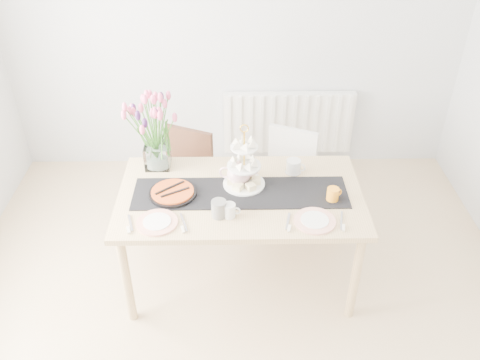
{
  "coord_description": "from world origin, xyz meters",
  "views": [
    {
      "loc": [
        -0.02,
        -1.98,
        2.73
      ],
      "look_at": [
        0.02,
        0.63,
        0.89
      ],
      "focal_mm": 38.0,
      "sensor_mm": 36.0,
      "label": 1
    }
  ],
  "objects_px": {
    "tart_tin": "(173,193)",
    "mug_orange": "(333,195)",
    "chair_white": "(287,172)",
    "chair_brown": "(185,173)",
    "teapot": "(239,174)",
    "cream_jug": "(293,167)",
    "dining_table": "(240,203)",
    "radiator": "(288,123)",
    "cake_stand": "(244,171)",
    "tulip_vase": "(154,123)",
    "mug_white": "(229,210)",
    "mug_grey": "(219,209)",
    "plate_left": "(157,222)",
    "plate_right": "(315,221)"
  },
  "relations": [
    {
      "from": "tart_tin",
      "to": "mug_orange",
      "type": "bearing_deg",
      "value": -3.89
    },
    {
      "from": "chair_white",
      "to": "tulip_vase",
      "type": "height_order",
      "value": "tulip_vase"
    },
    {
      "from": "tart_tin",
      "to": "plate_right",
      "type": "distance_m",
      "value": 0.93
    },
    {
      "from": "chair_white",
      "to": "radiator",
      "type": "bearing_deg",
      "value": 108.33
    },
    {
      "from": "mug_white",
      "to": "radiator",
      "type": "bearing_deg",
      "value": 78.98
    },
    {
      "from": "tulip_vase",
      "to": "plate_left",
      "type": "distance_m",
      "value": 0.72
    },
    {
      "from": "tart_tin",
      "to": "plate_left",
      "type": "relative_size",
      "value": 1.22
    },
    {
      "from": "chair_white",
      "to": "cake_stand",
      "type": "distance_m",
      "value": 0.79
    },
    {
      "from": "radiator",
      "to": "teapot",
      "type": "distance_m",
      "value": 1.53
    },
    {
      "from": "mug_orange",
      "to": "chair_white",
      "type": "bearing_deg",
      "value": 78.96
    },
    {
      "from": "cake_stand",
      "to": "mug_grey",
      "type": "distance_m",
      "value": 0.36
    },
    {
      "from": "plate_right",
      "to": "chair_white",
      "type": "bearing_deg",
      "value": 93.63
    },
    {
      "from": "chair_brown",
      "to": "tulip_vase",
      "type": "relative_size",
      "value": 1.29
    },
    {
      "from": "teapot",
      "to": "mug_orange",
      "type": "bearing_deg",
      "value": -6.27
    },
    {
      "from": "dining_table",
      "to": "cake_stand",
      "type": "xyz_separation_m",
      "value": [
        0.03,
        0.09,
        0.19
      ]
    },
    {
      "from": "cake_stand",
      "to": "plate_left",
      "type": "bearing_deg",
      "value": -144.16
    },
    {
      "from": "plate_left",
      "to": "mug_grey",
      "type": "bearing_deg",
      "value": 9.86
    },
    {
      "from": "teapot",
      "to": "mug_orange",
      "type": "height_order",
      "value": "teapot"
    },
    {
      "from": "cake_stand",
      "to": "mug_orange",
      "type": "xyz_separation_m",
      "value": [
        0.56,
        -0.17,
        -0.07
      ]
    },
    {
      "from": "chair_white",
      "to": "tulip_vase",
      "type": "xyz_separation_m",
      "value": [
        -0.96,
        -0.33,
        0.63
      ]
    },
    {
      "from": "tulip_vase",
      "to": "teapot",
      "type": "bearing_deg",
      "value": -22.23
    },
    {
      "from": "tart_tin",
      "to": "chair_brown",
      "type": "bearing_deg",
      "value": 89.28
    },
    {
      "from": "teapot",
      "to": "cream_jug",
      "type": "height_order",
      "value": "teapot"
    },
    {
      "from": "cake_stand",
      "to": "plate_right",
      "type": "bearing_deg",
      "value": -42.49
    },
    {
      "from": "radiator",
      "to": "dining_table",
      "type": "xyz_separation_m",
      "value": [
        -0.47,
        -1.51,
        0.22
      ]
    },
    {
      "from": "tart_tin",
      "to": "chair_white",
      "type": "bearing_deg",
      "value": 39.62
    },
    {
      "from": "dining_table",
      "to": "mug_white",
      "type": "height_order",
      "value": "mug_white"
    },
    {
      "from": "chair_brown",
      "to": "mug_orange",
      "type": "relative_size",
      "value": 8.75
    },
    {
      "from": "mug_white",
      "to": "teapot",
      "type": "bearing_deg",
      "value": 86.11
    },
    {
      "from": "teapot",
      "to": "mug_grey",
      "type": "relative_size",
      "value": 2.27
    },
    {
      "from": "mug_orange",
      "to": "mug_white",
      "type": "bearing_deg",
      "value": 166.9
    },
    {
      "from": "cream_jug",
      "to": "mug_grey",
      "type": "height_order",
      "value": "mug_grey"
    },
    {
      "from": "cream_jug",
      "to": "tart_tin",
      "type": "relative_size",
      "value": 0.32
    },
    {
      "from": "teapot",
      "to": "plate_left",
      "type": "distance_m",
      "value": 0.65
    },
    {
      "from": "dining_table",
      "to": "chair_white",
      "type": "height_order",
      "value": "chair_white"
    },
    {
      "from": "tulip_vase",
      "to": "plate_right",
      "type": "bearing_deg",
      "value": -31.91
    },
    {
      "from": "radiator",
      "to": "tulip_vase",
      "type": "xyz_separation_m",
      "value": [
        -1.04,
        -1.17,
        0.64
      ]
    },
    {
      "from": "mug_white",
      "to": "tulip_vase",
      "type": "bearing_deg",
      "value": 137.41
    },
    {
      "from": "teapot",
      "to": "chair_brown",
      "type": "bearing_deg",
      "value": 138.87
    },
    {
      "from": "dining_table",
      "to": "chair_brown",
      "type": "distance_m",
      "value": 0.82
    },
    {
      "from": "mug_grey",
      "to": "plate_right",
      "type": "bearing_deg",
      "value": -28.98
    },
    {
      "from": "dining_table",
      "to": "chair_brown",
      "type": "bearing_deg",
      "value": 122.96
    },
    {
      "from": "chair_white",
      "to": "mug_white",
      "type": "distance_m",
      "value": 1.07
    },
    {
      "from": "dining_table",
      "to": "tulip_vase",
      "type": "height_order",
      "value": "tulip_vase"
    },
    {
      "from": "tulip_vase",
      "to": "tart_tin",
      "type": "bearing_deg",
      "value": -69.43
    },
    {
      "from": "mug_orange",
      "to": "dining_table",
      "type": "bearing_deg",
      "value": 145.88
    },
    {
      "from": "chair_white",
      "to": "mug_grey",
      "type": "bearing_deg",
      "value": -95.83
    },
    {
      "from": "chair_brown",
      "to": "cake_stand",
      "type": "height_order",
      "value": "cake_stand"
    },
    {
      "from": "mug_white",
      "to": "cake_stand",
      "type": "bearing_deg",
      "value": 79.76
    },
    {
      "from": "mug_white",
      "to": "plate_left",
      "type": "xyz_separation_m",
      "value": [
        -0.44,
        -0.06,
        -0.04
      ]
    }
  ]
}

